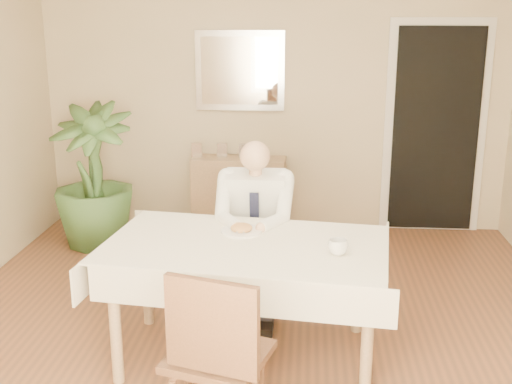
# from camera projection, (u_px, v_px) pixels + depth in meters

# --- Properties ---
(room) EXTENTS (5.00, 5.02, 2.60)m
(room) POSITION_uv_depth(u_px,v_px,m) (251.00, 152.00, 3.82)
(room) COLOR brown
(room) RESTS_ON ground
(window) EXTENTS (1.34, 0.04, 1.44)m
(window) POSITION_uv_depth(u_px,v_px,m) (151.00, 323.00, 1.42)
(window) COLOR white
(window) RESTS_ON room
(doorway) EXTENTS (0.96, 0.07, 2.10)m
(doorway) POSITION_uv_depth(u_px,v_px,m) (435.00, 130.00, 6.14)
(doorway) COLOR white
(doorway) RESTS_ON ground
(mirror) EXTENTS (0.86, 0.04, 0.76)m
(mirror) POSITION_uv_depth(u_px,v_px,m) (240.00, 71.00, 6.15)
(mirror) COLOR silver
(mirror) RESTS_ON room
(dining_table) EXTENTS (1.83, 1.21, 0.75)m
(dining_table) POSITION_uv_depth(u_px,v_px,m) (246.00, 256.00, 3.91)
(dining_table) COLOR tan
(dining_table) RESTS_ON ground
(chair_far) EXTENTS (0.44, 0.45, 0.88)m
(chair_far) POSITION_uv_depth(u_px,v_px,m) (257.00, 234.00, 4.80)
(chair_far) COLOR #402516
(chair_far) RESTS_ON ground
(chair_near) EXTENTS (0.57, 0.57, 0.96)m
(chair_near) POSITION_uv_depth(u_px,v_px,m) (216.00, 351.00, 3.06)
(chair_near) COLOR #402516
(chair_near) RESTS_ON ground
(seated_man) EXTENTS (0.48, 0.72, 1.24)m
(seated_man) POSITION_uv_depth(u_px,v_px,m) (254.00, 222.00, 4.47)
(seated_man) COLOR white
(seated_man) RESTS_ON ground
(plate) EXTENTS (0.26, 0.26, 0.02)m
(plate) POSITION_uv_depth(u_px,v_px,m) (241.00, 231.00, 4.07)
(plate) COLOR white
(plate) RESTS_ON dining_table
(food) EXTENTS (0.14, 0.14, 0.06)m
(food) POSITION_uv_depth(u_px,v_px,m) (241.00, 228.00, 4.07)
(food) COLOR #9B6836
(food) RESTS_ON dining_table
(knife) EXTENTS (0.01, 0.13, 0.01)m
(knife) POSITION_uv_depth(u_px,v_px,m) (247.00, 232.00, 4.01)
(knife) COLOR silver
(knife) RESTS_ON dining_table
(fork) EXTENTS (0.01, 0.13, 0.01)m
(fork) POSITION_uv_depth(u_px,v_px,m) (234.00, 232.00, 4.01)
(fork) COLOR silver
(fork) RESTS_ON dining_table
(coffee_mug) EXTENTS (0.15, 0.15, 0.09)m
(coffee_mug) POSITION_uv_depth(u_px,v_px,m) (338.00, 247.00, 3.70)
(coffee_mug) COLOR white
(coffee_mug) RESTS_ON dining_table
(sideboard) EXTENTS (0.92, 0.34, 0.73)m
(sideboard) POSITION_uv_depth(u_px,v_px,m) (239.00, 194.00, 6.33)
(sideboard) COLOR tan
(sideboard) RESTS_ON ground
(photo_frame_left) EXTENTS (0.10, 0.02, 0.14)m
(photo_frame_left) POSITION_uv_depth(u_px,v_px,m) (197.00, 150.00, 6.26)
(photo_frame_left) COLOR silver
(photo_frame_left) RESTS_ON sideboard
(photo_frame_center) EXTENTS (0.10, 0.02, 0.14)m
(photo_frame_center) POSITION_uv_depth(u_px,v_px,m) (222.00, 150.00, 6.25)
(photo_frame_center) COLOR silver
(photo_frame_center) RESTS_ON sideboard
(photo_frame_right) EXTENTS (0.10, 0.02, 0.14)m
(photo_frame_right) POSITION_uv_depth(u_px,v_px,m) (244.00, 151.00, 6.22)
(photo_frame_right) COLOR silver
(photo_frame_right) RESTS_ON sideboard
(potted_palm) EXTENTS (0.74, 0.74, 1.32)m
(potted_palm) POSITION_uv_depth(u_px,v_px,m) (93.00, 176.00, 5.83)
(potted_palm) COLOR #355728
(potted_palm) RESTS_ON ground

